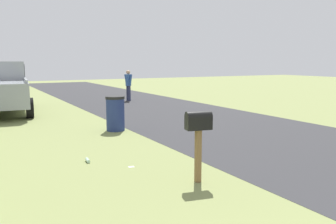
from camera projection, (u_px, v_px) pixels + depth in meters
The scene contains 7 objects.
road_asphalt at pixel (305, 147), 8.63m from camera, with size 60.00×5.89×0.01m, color #2D2D30.
mailbox at pixel (198, 126), 6.01m from camera, with size 0.28×0.48×1.25m.
pickup_truck at pixel (1, 86), 14.32m from camera, with size 5.57×2.61×2.09m.
trash_bin at pixel (115, 113), 10.65m from camera, with size 0.58×0.58×1.05m.
pedestrian at pixel (128, 83), 18.59m from camera, with size 0.47×0.30×1.63m.
litter_bottle_midfield_a at pixel (88, 160), 7.37m from camera, with size 0.07×0.07×0.22m, color #B2D8BF.
litter_wrapper_midfield_b at pixel (131, 167), 7.02m from camera, with size 0.12×0.08×0.01m, color silver.
Camera 1 is at (0.25, 2.61, 2.10)m, focal length 37.51 mm.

